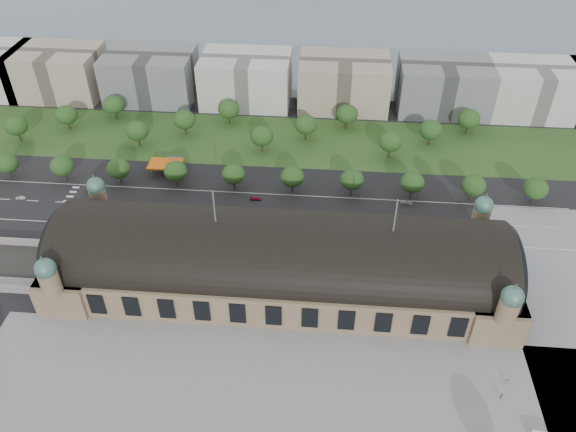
# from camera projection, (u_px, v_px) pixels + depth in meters

# --- Properties ---
(ground) EXTENTS (900.00, 900.00, 0.00)m
(ground) POSITION_uv_depth(u_px,v_px,m) (280.00, 283.00, 189.59)
(ground) COLOR black
(ground) RESTS_ON ground
(station) EXTENTS (150.00, 48.40, 44.30)m
(station) POSITION_uv_depth(u_px,v_px,m) (280.00, 261.00, 183.21)
(station) COLOR #887054
(station) RESTS_ON ground
(plaza_south) EXTENTS (190.00, 48.00, 0.12)m
(plaza_south) POSITION_uv_depth(u_px,v_px,m) (301.00, 399.00, 154.56)
(plaza_south) COLOR gray
(plaza_south) RESTS_ON ground
(road_slab) EXTENTS (260.00, 26.00, 0.10)m
(road_slab) POSITION_uv_depth(u_px,v_px,m) (239.00, 211.00, 220.58)
(road_slab) COLOR black
(road_slab) RESTS_ON ground
(grass_belt) EXTENTS (300.00, 45.00, 0.10)m
(grass_belt) POSITION_uv_depth(u_px,v_px,m) (267.00, 140.00, 263.21)
(grass_belt) COLOR #2C4B1E
(grass_belt) RESTS_ON ground
(petrol_station) EXTENTS (14.00, 13.00, 5.05)m
(petrol_station) POSITION_uv_depth(u_px,v_px,m) (170.00, 163.00, 242.28)
(petrol_station) COLOR #E25D0D
(petrol_station) RESTS_ON ground
(lake) EXTENTS (700.00, 320.00, 0.08)m
(lake) POSITION_uv_depth(u_px,v_px,m) (317.00, 2.00, 422.36)
(lake) COLOR slate
(lake) RESTS_ON ground
(office_1) EXTENTS (45.00, 32.00, 24.00)m
(office_1) POSITION_uv_depth(u_px,v_px,m) (58.00, 72.00, 294.54)
(office_1) COLOR tan
(office_1) RESTS_ON ground
(office_2) EXTENTS (45.00, 32.00, 24.00)m
(office_2) POSITION_uv_depth(u_px,v_px,m) (151.00, 75.00, 291.26)
(office_2) COLOR slate
(office_2) RESTS_ON ground
(office_3) EXTENTS (45.00, 32.00, 24.00)m
(office_3) POSITION_uv_depth(u_px,v_px,m) (246.00, 79.00, 287.99)
(office_3) COLOR beige
(office_3) RESTS_ON ground
(office_4) EXTENTS (45.00, 32.00, 24.00)m
(office_4) POSITION_uv_depth(u_px,v_px,m) (344.00, 82.00, 284.71)
(office_4) COLOR tan
(office_4) RESTS_ON ground
(office_5) EXTENTS (45.00, 32.00, 24.00)m
(office_5) POSITION_uv_depth(u_px,v_px,m) (444.00, 86.00, 281.44)
(office_5) COLOR slate
(office_5) RESTS_ON ground
(office_6) EXTENTS (45.00, 32.00, 24.00)m
(office_6) POSITION_uv_depth(u_px,v_px,m) (535.00, 89.00, 278.49)
(office_6) COLOR beige
(office_6) RESTS_ON ground
(tree_row_0) EXTENTS (9.60, 9.60, 11.52)m
(tree_row_0) POSITION_uv_depth(u_px,v_px,m) (6.00, 163.00, 234.23)
(tree_row_0) COLOR #2D2116
(tree_row_0) RESTS_ON ground
(tree_row_1) EXTENTS (9.60, 9.60, 11.52)m
(tree_row_1) POSITION_uv_depth(u_px,v_px,m) (62.00, 166.00, 232.66)
(tree_row_1) COLOR #2D2116
(tree_row_1) RESTS_ON ground
(tree_row_2) EXTENTS (9.60, 9.60, 11.52)m
(tree_row_2) POSITION_uv_depth(u_px,v_px,m) (118.00, 169.00, 231.09)
(tree_row_2) COLOR #2D2116
(tree_row_2) RESTS_ON ground
(tree_row_3) EXTENTS (9.60, 9.60, 11.52)m
(tree_row_3) POSITION_uv_depth(u_px,v_px,m) (176.00, 171.00, 229.52)
(tree_row_3) COLOR #2D2116
(tree_row_3) RESTS_ON ground
(tree_row_4) EXTENTS (9.60, 9.60, 11.52)m
(tree_row_4) POSITION_uv_depth(u_px,v_px,m) (234.00, 174.00, 227.95)
(tree_row_4) COLOR #2D2116
(tree_row_4) RESTS_ON ground
(tree_row_5) EXTENTS (9.60, 9.60, 11.52)m
(tree_row_5) POSITION_uv_depth(u_px,v_px,m) (292.00, 177.00, 226.38)
(tree_row_5) COLOR #2D2116
(tree_row_5) RESTS_ON ground
(tree_row_6) EXTENTS (9.60, 9.60, 11.52)m
(tree_row_6) POSITION_uv_depth(u_px,v_px,m) (352.00, 180.00, 224.80)
(tree_row_6) COLOR #2D2116
(tree_row_6) RESTS_ON ground
(tree_row_7) EXTENTS (9.60, 9.60, 11.52)m
(tree_row_7) POSITION_uv_depth(u_px,v_px,m) (412.00, 182.00, 223.23)
(tree_row_7) COLOR #2D2116
(tree_row_7) RESTS_ON ground
(tree_row_8) EXTENTS (9.60, 9.60, 11.52)m
(tree_row_8) POSITION_uv_depth(u_px,v_px,m) (474.00, 185.00, 221.66)
(tree_row_8) COLOR #2D2116
(tree_row_8) RESTS_ON ground
(tree_row_9) EXTENTS (9.60, 9.60, 11.52)m
(tree_row_9) POSITION_uv_depth(u_px,v_px,m) (536.00, 188.00, 220.09)
(tree_row_9) COLOR #2D2116
(tree_row_9) RESTS_ON ground
(tree_belt_0) EXTENTS (10.40, 10.40, 12.48)m
(tree_belt_0) POSITION_uv_depth(u_px,v_px,m) (16.00, 126.00, 257.94)
(tree_belt_0) COLOR #2D2116
(tree_belt_0) RESTS_ON ground
(tree_belt_1) EXTENTS (10.40, 10.40, 12.48)m
(tree_belt_1) POSITION_uv_depth(u_px,v_px,m) (66.00, 115.00, 266.07)
(tree_belt_1) COLOR #2D2116
(tree_belt_1) RESTS_ON ground
(tree_belt_2) EXTENTS (10.40, 10.40, 12.48)m
(tree_belt_2) POSITION_uv_depth(u_px,v_px,m) (114.00, 105.00, 274.20)
(tree_belt_2) COLOR #2D2116
(tree_belt_2) RESTS_ON ground
(tree_belt_3) EXTENTS (10.40, 10.40, 12.48)m
(tree_belt_3) POSITION_uv_depth(u_px,v_px,m) (137.00, 131.00, 254.20)
(tree_belt_3) COLOR #2D2116
(tree_belt_3) RESTS_ON ground
(tree_belt_4) EXTENTS (10.40, 10.40, 12.48)m
(tree_belt_4) POSITION_uv_depth(u_px,v_px,m) (184.00, 120.00, 262.33)
(tree_belt_4) COLOR #2D2116
(tree_belt_4) RESTS_ON ground
(tree_belt_5) EXTENTS (10.40, 10.40, 12.48)m
(tree_belt_5) POSITION_uv_depth(u_px,v_px,m) (229.00, 109.00, 270.46)
(tree_belt_5) COLOR #2D2116
(tree_belt_5) RESTS_ON ground
(tree_belt_6) EXTENTS (10.40, 10.40, 12.48)m
(tree_belt_6) POSITION_uv_depth(u_px,v_px,m) (262.00, 136.00, 250.47)
(tree_belt_6) COLOR #2D2116
(tree_belt_6) RESTS_ON ground
(tree_belt_7) EXTENTS (10.40, 10.40, 12.48)m
(tree_belt_7) POSITION_uv_depth(u_px,v_px,m) (306.00, 125.00, 258.60)
(tree_belt_7) COLOR #2D2116
(tree_belt_7) RESTS_ON ground
(tree_belt_8) EXTENTS (10.40, 10.40, 12.48)m
(tree_belt_8) POSITION_uv_depth(u_px,v_px,m) (347.00, 114.00, 266.73)
(tree_belt_8) COLOR #2D2116
(tree_belt_8) RESTS_ON ground
(tree_belt_9) EXTENTS (10.40, 10.40, 12.48)m
(tree_belt_9) POSITION_uv_depth(u_px,v_px,m) (390.00, 142.00, 246.74)
(tree_belt_9) COLOR #2D2116
(tree_belt_9) RESTS_ON ground
(tree_belt_10) EXTENTS (10.40, 10.40, 12.48)m
(tree_belt_10) POSITION_uv_depth(u_px,v_px,m) (431.00, 130.00, 254.87)
(tree_belt_10) COLOR #2D2116
(tree_belt_10) RESTS_ON ground
(tree_belt_11) EXTENTS (10.40, 10.40, 12.48)m
(tree_belt_11) POSITION_uv_depth(u_px,v_px,m) (469.00, 119.00, 263.00)
(tree_belt_11) COLOR #2D2116
(tree_belt_11) RESTS_ON ground
(traffic_car_0) EXTENTS (3.95, 1.63, 1.34)m
(traffic_car_0) POSITION_uv_depth(u_px,v_px,m) (21.00, 198.00, 226.64)
(traffic_car_0) COLOR white
(traffic_car_0) RESTS_ON ground
(traffic_car_2) EXTENTS (4.95, 2.42, 1.35)m
(traffic_car_2) POSITION_uv_depth(u_px,v_px,m) (109.00, 211.00, 219.48)
(traffic_car_2) COLOR black
(traffic_car_2) RESTS_ON ground
(traffic_car_3) EXTENTS (4.67, 2.18, 1.32)m
(traffic_car_3) POSITION_uv_depth(u_px,v_px,m) (256.00, 198.00, 226.19)
(traffic_car_3) COLOR maroon
(traffic_car_3) RESTS_ON ground
(traffic_car_4) EXTENTS (4.86, 1.99, 1.65)m
(traffic_car_4) POSITION_uv_depth(u_px,v_px,m) (288.00, 214.00, 217.99)
(traffic_car_4) COLOR #171C41
(traffic_car_4) RESTS_ON ground
(traffic_car_5) EXTENTS (4.90, 1.99, 1.58)m
(traffic_car_5) POSITION_uv_depth(u_px,v_px,m) (407.00, 203.00, 223.65)
(traffic_car_5) COLOR #5C5E64
(traffic_car_5) RESTS_ON ground
(traffic_car_6) EXTENTS (5.25, 2.54, 1.44)m
(traffic_car_6) POSITION_uv_depth(u_px,v_px,m) (442.00, 228.00, 211.41)
(traffic_car_6) COLOR silver
(traffic_car_6) RESTS_ON ground
(parked_car_0) EXTENTS (4.54, 4.12, 1.50)m
(parked_car_0) POSITION_uv_depth(u_px,v_px,m) (74.00, 229.00, 210.76)
(parked_car_0) COLOR black
(parked_car_0) RESTS_ON ground
(parked_car_1) EXTENTS (5.53, 4.92, 1.42)m
(parked_car_1) POSITION_uv_depth(u_px,v_px,m) (87.00, 227.00, 211.97)
(parked_car_1) COLOR maroon
(parked_car_1) RESTS_ON ground
(parked_car_2) EXTENTS (5.42, 4.98, 1.53)m
(parked_car_2) POSITION_uv_depth(u_px,v_px,m) (129.00, 225.00, 212.57)
(parked_car_2) COLOR #1F1C4F
(parked_car_2) RESTS_ON ground
(parked_car_3) EXTENTS (4.88, 4.14, 1.58)m
(parked_car_3) POSITION_uv_depth(u_px,v_px,m) (169.00, 231.00, 209.93)
(parked_car_3) COLOR slate
(parked_car_3) RESTS_ON ground
(parked_car_4) EXTENTS (4.53, 3.76, 1.46)m
(parked_car_4) POSITION_uv_depth(u_px,v_px,m) (188.00, 236.00, 207.91)
(parked_car_4) COLOR silver
(parked_car_4) RESTS_ON ground
(parked_car_5) EXTENTS (5.07, 4.56, 1.31)m
(parked_car_5) POSITION_uv_depth(u_px,v_px,m) (210.00, 233.00, 209.44)
(parked_car_5) COLOR gray
(parked_car_5) RESTS_ON ground
(parked_car_6) EXTENTS (6.05, 4.27, 1.63)m
(parked_car_6) POSITION_uv_depth(u_px,v_px,m) (186.00, 228.00, 211.10)
(parked_car_6) COLOR black
(parked_car_6) RESTS_ON ground
(bus_west) EXTENTS (11.82, 3.19, 3.26)m
(bus_west) POSITION_uv_depth(u_px,v_px,m) (237.00, 219.00, 214.20)
(bus_west) COLOR #CC4520
(bus_west) RESTS_ON ground
(bus_mid) EXTENTS (12.35, 3.71, 3.39)m
(bus_mid) POSITION_uv_depth(u_px,v_px,m) (269.00, 221.00, 213.00)
(bus_mid) COLOR silver
(bus_mid) RESTS_ON ground
(bus_east) EXTENTS (11.28, 3.61, 3.09)m
(bus_east) POSITION_uv_depth(u_px,v_px,m) (370.00, 225.00, 211.58)
(bus_east) COLOR beige
(bus_east) RESTS_ON ground
(pedestrian_0) EXTENTS (1.03, 0.84, 1.84)m
(pedestrian_0) POSITION_uv_depth(u_px,v_px,m) (507.00, 382.00, 157.89)
(pedestrian_0) COLOR gray
(pedestrian_0) RESTS_ON ground
(pedestrian_1) EXTENTS (0.82, 0.82, 1.93)m
(pedestrian_1) POSITION_uv_depth(u_px,v_px,m) (501.00, 396.00, 154.13)
(pedestrian_1) COLOR gray
(pedestrian_1) RESTS_ON ground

